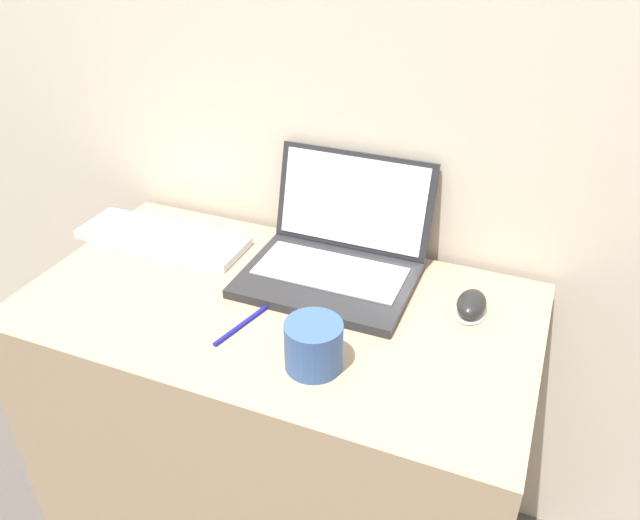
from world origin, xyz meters
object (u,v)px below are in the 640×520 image
laptop (336,253)px  external_keyboard (163,238)px  pen (242,324)px  drink_cup (314,344)px  computer_mouse (471,305)px

laptop → external_keyboard: size_ratio=0.88×
pen → drink_cup: bearing=-17.1°
external_keyboard → drink_cup: bearing=-28.3°
laptop → computer_mouse: 0.30m
drink_cup → computer_mouse: drink_cup is taller
drink_cup → pen: bearing=162.9°
drink_cup → computer_mouse: (0.23, 0.26, -0.03)m
computer_mouse → external_keyboard: bearing=179.5°
laptop → drink_cup: (0.07, -0.30, -0.00)m
computer_mouse → pen: computer_mouse is taller
drink_cup → pen: (-0.17, 0.05, -0.04)m
laptop → pen: 0.27m
computer_mouse → pen: 0.45m
laptop → computer_mouse: size_ratio=3.73×
drink_cup → external_keyboard: (-0.49, 0.26, -0.04)m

